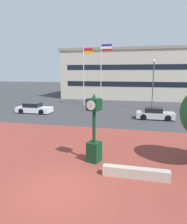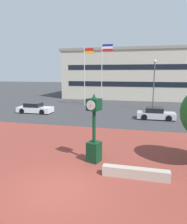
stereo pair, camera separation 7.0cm
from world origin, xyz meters
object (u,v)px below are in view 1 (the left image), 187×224
object	(u,v)px
car_street_mid	(34,108)
flagpole_primary	(84,72)
street_lamp_post	(153,80)
car_street_near	(155,114)
civic_building	(140,74)
flagpole_secondary	(102,69)
street_clock	(94,134)

from	to	relation	value
car_street_mid	flagpole_primary	size ratio (longest dim) A/B	0.50
flagpole_primary	car_street_mid	bearing A→B (deg)	-123.35
flagpole_primary	street_lamp_post	world-z (taller)	flagpole_primary
car_street_near	civic_building	bearing A→B (deg)	-174.46
flagpole_primary	civic_building	size ratio (longest dim) A/B	0.29
flagpole_primary	flagpole_secondary	size ratio (longest dim) A/B	0.95
flagpole_secondary	car_street_near	bearing A→B (deg)	-45.04
flagpole_secondary	car_street_mid	bearing A→B (deg)	-136.05
flagpole_secondary	street_lamp_post	bearing A→B (deg)	-14.59
street_clock	civic_building	bearing A→B (deg)	104.76
car_street_near	flagpole_secondary	xyz separation A→B (m)	(-7.34, 7.34, 4.91)
civic_building	street_lamp_post	world-z (taller)	civic_building
street_lamp_post	civic_building	bearing A→B (deg)	96.79
flagpole_primary	flagpole_secondary	distance (m)	2.72
street_clock	flagpole_primary	distance (m)	20.99
street_clock	flagpole_secondary	size ratio (longest dim) A/B	0.42
car_street_near	civic_building	xyz separation A→B (m)	(-2.12, 22.31, 4.18)
civic_building	car_street_near	bearing A→B (deg)	-84.57
street_clock	civic_building	world-z (taller)	civic_building
street_lamp_post	car_street_near	bearing A→B (deg)	-88.80
car_street_near	car_street_mid	distance (m)	14.70
car_street_mid	flagpole_primary	xyz separation A→B (m)	(4.67, 7.09, 4.51)
street_clock	car_street_mid	bearing A→B (deg)	147.98
civic_building	flagpole_primary	bearing A→B (deg)	-117.84
car_street_mid	street_lamp_post	distance (m)	15.87
car_street_mid	street_lamp_post	bearing A→B (deg)	109.28
street_clock	street_lamp_post	world-z (taller)	street_lamp_post
car_street_mid	civic_building	distance (m)	25.74
flagpole_primary	flagpole_secondary	bearing A→B (deg)	0.00
civic_building	street_clock	bearing A→B (deg)	-93.04
car_street_near	car_street_mid	world-z (taller)	same
flagpole_primary	civic_building	xyz separation A→B (m)	(7.90, 14.97, -0.33)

